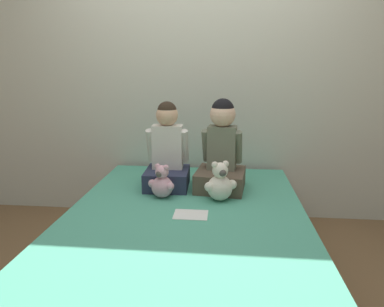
{
  "coord_description": "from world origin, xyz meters",
  "views": [
    {
      "loc": [
        0.23,
        -1.99,
        1.35
      ],
      "look_at": [
        0.0,
        0.39,
        0.75
      ],
      "focal_mm": 32.0,
      "sensor_mm": 36.0,
      "label": 1
    }
  ],
  "objects_px": {
    "bed": "(186,245)",
    "teddy_bear_held_by_right_child": "(220,184)",
    "sign_card": "(191,215)",
    "child_on_left": "(167,154)",
    "teddy_bear_held_by_left_child": "(162,183)",
    "child_on_right": "(221,153)"
  },
  "relations": [
    {
      "from": "bed",
      "to": "child_on_right",
      "type": "relative_size",
      "value": 2.97
    },
    {
      "from": "child_on_left",
      "to": "sign_card",
      "type": "distance_m",
      "value": 0.62
    },
    {
      "from": "child_on_left",
      "to": "sign_card",
      "type": "bearing_deg",
      "value": -67.67
    },
    {
      "from": "bed",
      "to": "child_on_right",
      "type": "height_order",
      "value": "child_on_right"
    },
    {
      "from": "teddy_bear_held_by_left_child",
      "to": "child_on_left",
      "type": "bearing_deg",
      "value": 110.33
    },
    {
      "from": "bed",
      "to": "teddy_bear_held_by_right_child",
      "type": "distance_m",
      "value": 0.46
    },
    {
      "from": "teddy_bear_held_by_left_child",
      "to": "teddy_bear_held_by_right_child",
      "type": "relative_size",
      "value": 0.87
    },
    {
      "from": "sign_card",
      "to": "bed",
      "type": "bearing_deg",
      "value": 125.66
    },
    {
      "from": "child_on_right",
      "to": "teddy_bear_held_by_left_child",
      "type": "xyz_separation_m",
      "value": [
        -0.4,
        -0.24,
        -0.17
      ]
    },
    {
      "from": "child_on_right",
      "to": "teddy_bear_held_by_left_child",
      "type": "bearing_deg",
      "value": -142.58
    },
    {
      "from": "bed",
      "to": "sign_card",
      "type": "distance_m",
      "value": 0.25
    },
    {
      "from": "child_on_left",
      "to": "teddy_bear_held_by_right_child",
      "type": "height_order",
      "value": "child_on_left"
    },
    {
      "from": "child_on_left",
      "to": "teddy_bear_held_by_left_child",
      "type": "bearing_deg",
      "value": -91.59
    },
    {
      "from": "child_on_left",
      "to": "teddy_bear_held_by_right_child",
      "type": "bearing_deg",
      "value": -33.49
    },
    {
      "from": "bed",
      "to": "teddy_bear_held_by_right_child",
      "type": "height_order",
      "value": "teddy_bear_held_by_right_child"
    },
    {
      "from": "child_on_left",
      "to": "sign_card",
      "type": "height_order",
      "value": "child_on_left"
    },
    {
      "from": "child_on_right",
      "to": "teddy_bear_held_by_right_child",
      "type": "xyz_separation_m",
      "value": [
        -0.0,
        -0.25,
        -0.16
      ]
    },
    {
      "from": "teddy_bear_held_by_left_child",
      "to": "bed",
      "type": "bearing_deg",
      "value": -29.53
    },
    {
      "from": "child_on_left",
      "to": "sign_card",
      "type": "xyz_separation_m",
      "value": [
        0.23,
        -0.52,
        -0.25
      ]
    },
    {
      "from": "child_on_left",
      "to": "teddy_bear_held_by_left_child",
      "type": "relative_size",
      "value": 2.69
    },
    {
      "from": "child_on_left",
      "to": "teddy_bear_held_by_right_child",
      "type": "distance_m",
      "value": 0.49
    },
    {
      "from": "teddy_bear_held_by_left_child",
      "to": "sign_card",
      "type": "distance_m",
      "value": 0.37
    }
  ]
}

